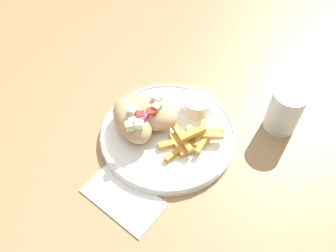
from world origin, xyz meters
The scene contains 9 objects.
ground_plane centered at (0.00, 0.00, 0.00)m, with size 10.00×10.00×0.00m, color #4C4238.
table centered at (0.00, 0.00, 0.64)m, with size 1.44×1.44×0.70m.
napkin centered at (-0.01, -0.18, 0.70)m, with size 0.17×0.12×0.00m.
plate centered at (0.01, -0.02, 0.71)m, with size 0.29×0.29×0.02m.
pita_sandwich_near centered at (-0.06, -0.04, 0.75)m, with size 0.14×0.13×0.07m.
pita_sandwich_far centered at (-0.04, -0.01, 0.75)m, with size 0.14×0.09×0.07m.
fries_pile centered at (0.06, -0.02, 0.73)m, with size 0.12×0.13×0.04m.
sauce_ramekin centered at (0.04, 0.07, 0.74)m, with size 0.07×0.07×0.04m.
water_glass centered at (0.22, 0.10, 0.75)m, with size 0.07×0.07×0.10m.
Camera 1 is at (0.18, -0.40, 1.26)m, focal length 35.00 mm.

